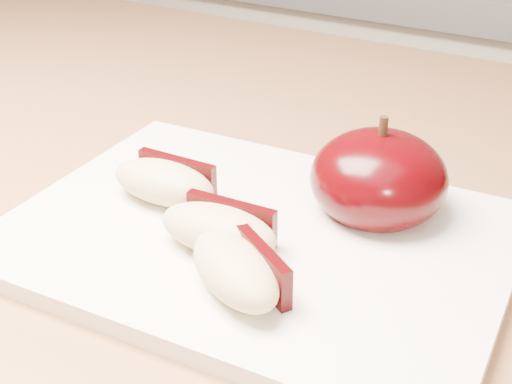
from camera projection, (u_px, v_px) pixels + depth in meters
The scene contains 6 objects.
back_cabinet at pixel (472, 231), 1.23m from camera, with size 2.40×0.62×0.94m.
cutting_board at pixel (256, 238), 0.42m from camera, with size 0.29×0.21×0.01m, color white.
apple_half at pixel (378, 179), 0.43m from camera, with size 0.10×0.10×0.07m.
apple_wedge_a at pixel (165, 181), 0.44m from camera, with size 0.07×0.04×0.03m.
apple_wedge_b at pixel (220, 229), 0.39m from camera, with size 0.07×0.04×0.03m.
apple_wedge_c at pixel (238, 269), 0.36m from camera, with size 0.08×0.07×0.03m.
Camera 1 is at (0.21, 0.11, 1.13)m, focal length 50.00 mm.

